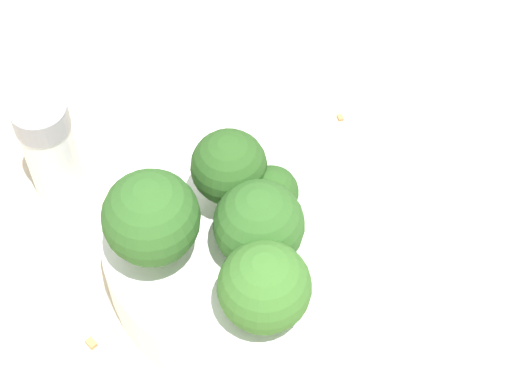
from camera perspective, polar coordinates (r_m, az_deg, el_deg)
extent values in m
plane|color=beige|center=(0.58, 0.00, -4.59)|extent=(3.00, 3.00, 0.00)
cylinder|color=white|center=(0.56, 0.00, -3.41)|extent=(0.20, 0.20, 0.04)
cylinder|color=#84AD66|center=(0.54, -1.75, 0.21)|extent=(0.02, 0.02, 0.03)
sphere|color=#28511E|center=(0.52, -1.82, 1.69)|extent=(0.05, 0.05, 0.05)
cylinder|color=#7A9E5B|center=(0.52, 0.18, -3.38)|extent=(0.03, 0.03, 0.02)
sphere|color=#2D5B23|center=(0.51, 0.19, -2.21)|extent=(0.06, 0.06, 0.06)
cylinder|color=#7A9E5B|center=(0.50, 0.54, -7.44)|extent=(0.02, 0.02, 0.02)
sphere|color=#386B28|center=(0.49, 0.56, -6.36)|extent=(0.05, 0.05, 0.05)
cylinder|color=#84AD66|center=(0.54, 1.02, -0.96)|extent=(0.02, 0.02, 0.02)
sphere|color=#28511E|center=(0.53, 1.04, -0.02)|extent=(0.03, 0.03, 0.03)
cylinder|color=#8EB770|center=(0.52, -6.74, -3.26)|extent=(0.02, 0.02, 0.03)
sphere|color=#2D5B23|center=(0.50, -7.01, -1.71)|extent=(0.06, 0.06, 0.06)
cylinder|color=silver|center=(0.61, -13.62, 2.01)|extent=(0.04, 0.04, 0.06)
cylinder|color=gray|center=(0.58, -14.42, 4.55)|extent=(0.04, 0.04, 0.02)
cube|color=#AD7F4C|center=(0.56, -10.95, -9.79)|extent=(0.01, 0.01, 0.01)
cube|color=#AD7F4C|center=(0.66, 5.64, 5.03)|extent=(0.01, 0.01, 0.01)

